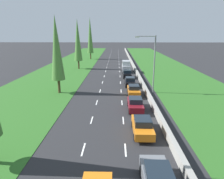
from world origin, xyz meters
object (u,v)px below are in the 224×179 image
Objects in this scene: poplar_tree_fourth at (90,35)px; maroon_sedan_right_lane at (135,104)px; black_sedan_right_lane at (130,82)px; poplar_tree_second at (56,48)px; silver_van_right_lane at (126,66)px; orange_sedan_right_lane_fourth at (134,90)px; black_hatchback_right_lane at (127,74)px; orange_sedan_right_lane at (142,126)px; street_light_mast at (152,60)px; poplar_tree_third at (78,40)px.

maroon_sedan_right_lane is at bearing -77.09° from poplar_tree_fourth.
poplar_tree_fourth is (-11.80, 51.47, 7.55)m from maroon_sedan_right_lane.
poplar_tree_second reaches higher than black_sedan_right_lane.
maroon_sedan_right_lane is at bearing -89.92° from silver_van_right_lane.
maroon_sedan_right_lane is 1.00× the size of black_sedan_right_lane.
poplar_tree_fourth is (-12.10, 45.07, 7.55)m from orange_sedan_right_lane_fourth.
poplar_tree_second is (-11.51, 7.42, 6.25)m from maroon_sedan_right_lane.
poplar_tree_fourth is (-11.73, 32.21, 7.53)m from black_hatchback_right_lane.
orange_sedan_right_lane is 12.75m from orange_sedan_right_lane_fourth.
maroon_sedan_right_lane and orange_sedan_right_lane_fourth have the same top height.
orange_sedan_right_lane is 0.50× the size of street_light_mast.
poplar_tree_third reaches higher than orange_sedan_right_lane.
black_hatchback_right_lane is at bearing 91.50° from black_sedan_right_lane.
silver_van_right_lane is at bearing 91.00° from orange_sedan_right_lane_fourth.
poplar_tree_second is at bearing -178.21° from street_light_mast.
poplar_tree_third is at bearing 92.30° from poplar_tree_second.
poplar_tree_second is at bearing 130.21° from orange_sedan_right_lane.
poplar_tree_second reaches higher than black_hatchback_right_lane.
orange_sedan_right_lane_fourth is at bearing -152.61° from street_light_mast.
poplar_tree_second is (-11.48, -18.51, 5.66)m from silver_van_right_lane.
silver_van_right_lane is 14.52m from poplar_tree_third.
orange_sedan_right_lane_fourth is at bearing -62.10° from poplar_tree_third.
black_hatchback_right_lane is at bearing 90.21° from maroon_sedan_right_lane.
street_light_mast is (3.04, 14.24, 4.42)m from orange_sedan_right_lane.
maroon_sedan_right_lane is 0.92× the size of silver_van_right_lane.
black_sedan_right_lane is 7.05m from black_hatchback_right_lane.
orange_sedan_right_lane is 0.92× the size of silver_van_right_lane.
poplar_tree_second is at bearing -157.63° from black_sedan_right_lane.
poplar_tree_second is at bearing -121.80° from silver_van_right_lane.
silver_van_right_lane is 0.38× the size of poplar_tree_third.
poplar_tree_second is 0.94× the size of poplar_tree_third.
poplar_tree_fourth reaches higher than black_sedan_right_lane.
maroon_sedan_right_lane is 1.00× the size of orange_sedan_right_lane_fourth.
silver_van_right_lane is (-0.17, 32.29, 0.59)m from orange_sedan_right_lane.
poplar_tree_third reaches higher than poplar_tree_second.
poplar_tree_third is (-12.44, 30.45, 6.64)m from maroon_sedan_right_lane.
black_sedan_right_lane is 1.15× the size of black_hatchback_right_lane.
poplar_tree_fourth reaches higher than black_hatchback_right_lane.
maroon_sedan_right_lane is at bearing -67.79° from poplar_tree_third.
silver_van_right_lane is 28.96m from poplar_tree_fourth.
poplar_tree_third is at bearing 108.86° from orange_sedan_right_lane.
black_hatchback_right_lane reaches higher than orange_sedan_right_lane_fourth.
black_sedan_right_lane is 6.90m from street_light_mast.
maroon_sedan_right_lane is 0.35× the size of poplar_tree_third.
black_sedan_right_lane is 0.92× the size of silver_van_right_lane.
orange_sedan_right_lane_fourth is 28.02m from poplar_tree_third.
orange_sedan_right_lane_fourth is 0.92× the size of silver_van_right_lane.
black_hatchback_right_lane is at bearing -69.99° from poplar_tree_fourth.
street_light_mast is (14.69, 0.46, -1.83)m from poplar_tree_second.
street_light_mast is (3.18, 7.88, 4.42)m from maroon_sedan_right_lane.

